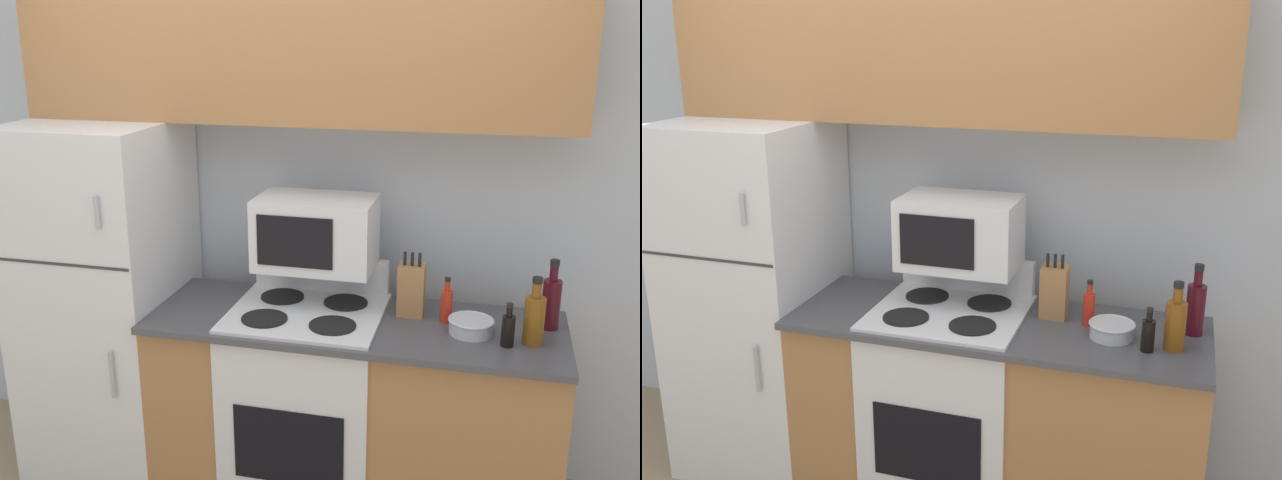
{
  "view_description": "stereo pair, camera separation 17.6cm",
  "coord_description": "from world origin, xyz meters",
  "views": [
    {
      "loc": [
        0.89,
        -2.5,
        2.16
      ],
      "look_at": [
        0.19,
        0.27,
        1.29
      ],
      "focal_mm": 40.0,
      "sensor_mm": 36.0,
      "label": 1
    },
    {
      "loc": [
        1.06,
        -2.46,
        2.16
      ],
      "look_at": [
        0.19,
        0.27,
        1.29
      ],
      "focal_mm": 40.0,
      "sensor_mm": 36.0,
      "label": 2
    }
  ],
  "objects": [
    {
      "name": "wall_back",
      "position": [
        0.0,
        0.75,
        1.27
      ],
      "size": [
        8.0,
        0.05,
        2.55
      ],
      "color": "silver",
      "rests_on": "ground_plane"
    },
    {
      "name": "knife_block",
      "position": [
        0.57,
        0.4,
        1.05
      ],
      "size": [
        0.11,
        0.1,
        0.29
      ],
      "color": "#B27A47",
      "rests_on": "lower_cabinets"
    },
    {
      "name": "lower_cabinets",
      "position": [
        0.34,
        0.3,
        0.47
      ],
      "size": [
        1.78,
        0.64,
        0.94
      ],
      "color": "#B27A47",
      "rests_on": "ground_plane"
    },
    {
      "name": "stove",
      "position": [
        0.13,
        0.29,
        0.49
      ],
      "size": [
        0.66,
        0.62,
        1.11
      ],
      "color": "white",
      "rests_on": "ground_plane"
    },
    {
      "name": "bottle_soy_sauce",
      "position": [
        0.98,
        0.17,
        1.01
      ],
      "size": [
        0.05,
        0.05,
        0.18
      ],
      "color": "black",
      "rests_on": "lower_cabinets"
    },
    {
      "name": "upper_cabinets",
      "position": [
        0.0,
        0.56,
        2.04
      ],
      "size": [
        2.47,
        0.33,
        0.61
      ],
      "color": "#B27A47",
      "rests_on": "refrigerator"
    },
    {
      "name": "bottle_wine_red",
      "position": [
        1.15,
        0.39,
        1.06
      ],
      "size": [
        0.08,
        0.08,
        0.3
      ],
      "color": "#470F19",
      "rests_on": "lower_cabinets"
    },
    {
      "name": "bottle_whiskey",
      "position": [
        1.08,
        0.21,
        1.05
      ],
      "size": [
        0.08,
        0.08,
        0.28
      ],
      "color": "brown",
      "rests_on": "lower_cabinets"
    },
    {
      "name": "bowl",
      "position": [
        0.84,
        0.25,
        0.97
      ],
      "size": [
        0.19,
        0.19,
        0.06
      ],
      "color": "silver",
      "rests_on": "lower_cabinets"
    },
    {
      "name": "microwave",
      "position": [
        0.14,
        0.41,
        1.28
      ],
      "size": [
        0.52,
        0.33,
        0.32
      ],
      "color": "white",
      "rests_on": "stove"
    },
    {
      "name": "refrigerator",
      "position": [
        -0.89,
        0.36,
        0.87
      ],
      "size": [
        0.69,
        0.74,
        1.74
      ],
      "color": "white",
      "rests_on": "ground_plane"
    },
    {
      "name": "bottle_hot_sauce",
      "position": [
        0.73,
        0.35,
        1.02
      ],
      "size": [
        0.05,
        0.05,
        0.2
      ],
      "color": "red",
      "rests_on": "lower_cabinets"
    }
  ]
}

